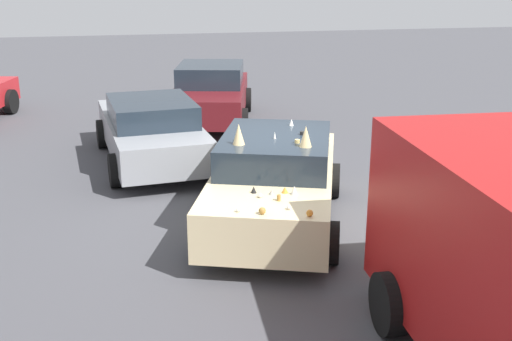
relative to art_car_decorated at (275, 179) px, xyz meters
name	(u,v)px	position (x,y,z in m)	size (l,w,h in m)	color
ground_plane	(274,222)	(-0.03, 0.01, -0.72)	(60.00, 60.00, 0.00)	#47474C
art_car_decorated	(275,179)	(0.00, 0.00, 0.00)	(4.70, 3.12, 1.73)	beige
parked_sedan_row_back_far	(211,94)	(7.07, 0.03, 0.03)	(4.59, 2.74, 1.50)	#5B1419
parked_sedan_behind_left	(151,130)	(3.71, 1.75, -0.02)	(4.70, 2.35, 1.37)	gray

